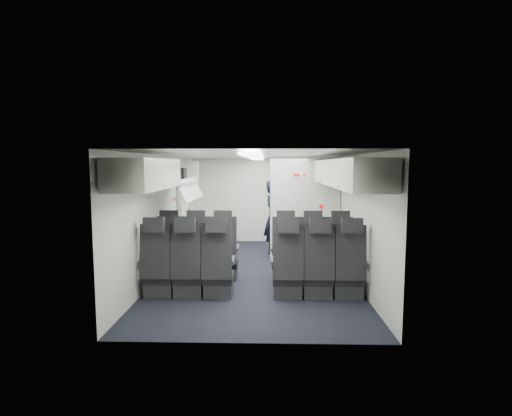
{
  "coord_description": "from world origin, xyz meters",
  "views": [
    {
      "loc": [
        0.2,
        -7.25,
        1.98
      ],
      "look_at": [
        0.0,
        0.4,
        1.15
      ],
      "focal_mm": 28.0,
      "sensor_mm": 36.0,
      "label": 1
    }
  ],
  "objects_px": {
    "flight_attendant": "(274,218)",
    "seat_row_mid": "(253,271)",
    "carry_on_bag": "(175,174)",
    "boarding_door": "(184,211)",
    "galley_unit": "(296,206)",
    "seat_row_front": "(255,257)"
  },
  "relations": [
    {
      "from": "galley_unit",
      "to": "carry_on_bag",
      "type": "distance_m",
      "value": 3.83
    },
    {
      "from": "flight_attendant",
      "to": "carry_on_bag",
      "type": "distance_m",
      "value": 2.54
    },
    {
      "from": "seat_row_mid",
      "to": "carry_on_bag",
      "type": "distance_m",
      "value": 2.4
    },
    {
      "from": "boarding_door",
      "to": "flight_attendant",
      "type": "relative_size",
      "value": 1.12
    },
    {
      "from": "seat_row_mid",
      "to": "carry_on_bag",
      "type": "bearing_deg",
      "value": 138.06
    },
    {
      "from": "seat_row_front",
      "to": "flight_attendant",
      "type": "height_order",
      "value": "flight_attendant"
    },
    {
      "from": "galley_unit",
      "to": "flight_attendant",
      "type": "relative_size",
      "value": 1.15
    },
    {
      "from": "carry_on_bag",
      "to": "seat_row_mid",
      "type": "bearing_deg",
      "value": -42.78
    },
    {
      "from": "boarding_door",
      "to": "seat_row_mid",
      "type": "bearing_deg",
      "value": -61.23
    },
    {
      "from": "seat_row_front",
      "to": "seat_row_mid",
      "type": "relative_size",
      "value": 1.0
    },
    {
      "from": "galley_unit",
      "to": "flight_attendant",
      "type": "xyz_separation_m",
      "value": [
        -0.59,
        -1.36,
        -0.12
      ]
    },
    {
      "from": "seat_row_mid",
      "to": "flight_attendant",
      "type": "xyz_separation_m",
      "value": [
        0.36,
        2.8,
        0.43
      ]
    },
    {
      "from": "seat_row_front",
      "to": "carry_on_bag",
      "type": "height_order",
      "value": "carry_on_bag"
    },
    {
      "from": "galley_unit",
      "to": "seat_row_front",
      "type": "bearing_deg",
      "value": -106.28
    },
    {
      "from": "seat_row_mid",
      "to": "flight_attendant",
      "type": "bearing_deg",
      "value": 82.74
    },
    {
      "from": "boarding_door",
      "to": "flight_attendant",
      "type": "distance_m",
      "value": 2.01
    },
    {
      "from": "boarding_door",
      "to": "galley_unit",
      "type": "bearing_deg",
      "value": 24.28
    },
    {
      "from": "seat_row_front",
      "to": "seat_row_mid",
      "type": "distance_m",
      "value": 0.9
    },
    {
      "from": "seat_row_front",
      "to": "boarding_door",
      "type": "relative_size",
      "value": 1.79
    },
    {
      "from": "flight_attendant",
      "to": "seat_row_mid",
      "type": "bearing_deg",
      "value": 153.57
    },
    {
      "from": "seat_row_mid",
      "to": "galley_unit",
      "type": "distance_m",
      "value": 4.3
    },
    {
      "from": "galley_unit",
      "to": "flight_attendant",
      "type": "bearing_deg",
      "value": -113.62
    }
  ]
}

